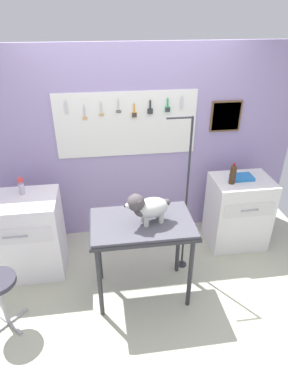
{
  "coord_description": "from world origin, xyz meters",
  "views": [
    {
      "loc": [
        -0.35,
        -2.28,
        2.6
      ],
      "look_at": [
        0.01,
        0.19,
        1.16
      ],
      "focal_mm": 30.22,
      "sensor_mm": 36.0,
      "label": 1
    }
  ],
  "objects_px": {
    "dog": "(147,207)",
    "grooming_table": "(142,230)",
    "grooming_arm": "(185,205)",
    "cabinet_right": "(238,212)",
    "counter_left": "(24,235)",
    "soda_bottle": "(233,174)"
  },
  "relations": [
    {
      "from": "grooming_arm",
      "to": "cabinet_right",
      "type": "height_order",
      "value": "grooming_arm"
    },
    {
      "from": "grooming_arm",
      "to": "cabinet_right",
      "type": "bearing_deg",
      "value": 24.07
    },
    {
      "from": "grooming_table",
      "to": "dog",
      "type": "bearing_deg",
      "value": -28.1
    },
    {
      "from": "grooming_arm",
      "to": "dog",
      "type": "bearing_deg",
      "value": -142.6
    },
    {
      "from": "grooming_table",
      "to": "grooming_arm",
      "type": "bearing_deg",
      "value": 33.12
    },
    {
      "from": "grooming_arm",
      "to": "counter_left",
      "type": "relative_size",
      "value": 1.93
    },
    {
      "from": "dog",
      "to": "cabinet_right",
      "type": "bearing_deg",
      "value": 29.45
    },
    {
      "from": "grooming_arm",
      "to": "dog",
      "type": "distance_m",
      "value": 0.62
    },
    {
      "from": "grooming_table",
      "to": "dog",
      "type": "xyz_separation_m",
      "value": [
        0.04,
        -0.02,
        0.27
      ]
    },
    {
      "from": "dog",
      "to": "cabinet_right",
      "type": "distance_m",
      "value": 1.53
    },
    {
      "from": "counter_left",
      "to": "soda_bottle",
      "type": "distance_m",
      "value": 2.38
    },
    {
      "from": "grooming_arm",
      "to": "dog",
      "type": "relative_size",
      "value": 4.1
    },
    {
      "from": "dog",
      "to": "counter_left",
      "type": "relative_size",
      "value": 0.47
    },
    {
      "from": "counter_left",
      "to": "cabinet_right",
      "type": "height_order",
      "value": "counter_left"
    },
    {
      "from": "grooming_arm",
      "to": "dog",
      "type": "height_order",
      "value": "grooming_arm"
    },
    {
      "from": "dog",
      "to": "grooming_table",
      "type": "bearing_deg",
      "value": 151.9
    },
    {
      "from": "grooming_table",
      "to": "dog",
      "type": "height_order",
      "value": "dog"
    },
    {
      "from": "grooming_table",
      "to": "cabinet_right",
      "type": "relative_size",
      "value": 1.1
    },
    {
      "from": "grooming_arm",
      "to": "dog",
      "type": "xyz_separation_m",
      "value": [
        -0.45,
        -0.35,
        0.23
      ]
    },
    {
      "from": "grooming_table",
      "to": "cabinet_right",
      "type": "distance_m",
      "value": 1.47
    },
    {
      "from": "grooming_arm",
      "to": "grooming_table",
      "type": "bearing_deg",
      "value": -146.88
    },
    {
      "from": "grooming_table",
      "to": "dog",
      "type": "relative_size",
      "value": 2.27
    }
  ]
}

